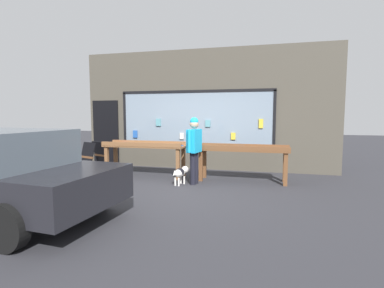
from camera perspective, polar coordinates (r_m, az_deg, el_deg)
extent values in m
plane|color=#2D2D33|center=(6.93, -2.05, -8.14)|extent=(40.00, 40.00, 0.00)
cube|color=#4C473D|center=(9.06, 2.38, 6.51)|extent=(7.66, 0.20, 3.58)
cube|color=gray|center=(8.99, 0.54, 4.88)|extent=(4.61, 0.03, 1.61)
cube|color=black|center=(9.02, 0.54, 10.00)|extent=(4.69, 0.06, 0.08)
cube|color=black|center=(9.04, 0.53, -0.22)|extent=(4.69, 0.06, 0.08)
cube|color=black|center=(9.82, -12.64, 4.82)|extent=(0.08, 0.06, 1.61)
cube|color=black|center=(8.71, 15.43, 4.66)|extent=(0.08, 0.06, 1.61)
cube|color=#2659B2|center=(9.64, -10.77, 1.88)|extent=(0.14, 0.03, 0.23)
cube|color=#5999A5|center=(9.31, -6.42, 4.12)|extent=(0.15, 0.03, 0.23)
cube|color=silver|center=(9.09, -1.97, 1.53)|extent=(0.12, 0.03, 0.19)
cube|color=#5999A5|center=(8.86, 3.03, 3.92)|extent=(0.15, 0.03, 0.20)
cube|color=yellow|center=(8.76, 7.86, 1.49)|extent=(0.13, 0.03, 0.20)
cube|color=yellow|center=(8.68, 13.00, 3.82)|extent=(0.12, 0.03, 0.26)
cube|color=black|center=(10.18, -16.07, 2.04)|extent=(0.90, 0.04, 2.10)
cube|color=brown|center=(8.40, -15.92, -3.18)|extent=(0.09, 0.09, 0.79)
cube|color=brown|center=(7.57, -2.68, -3.91)|extent=(0.09, 0.09, 0.79)
cube|color=brown|center=(8.80, -14.33, -2.73)|extent=(0.09, 0.09, 0.79)
cube|color=brown|center=(8.02, -1.65, -3.37)|extent=(0.09, 0.09, 0.79)
cube|color=brown|center=(8.09, -9.00, -0.39)|extent=(2.21, 0.64, 0.04)
cube|color=brown|center=(7.82, -9.86, -0.17)|extent=(2.21, 0.06, 0.12)
cube|color=brown|center=(8.35, -8.20, 0.22)|extent=(2.21, 0.06, 0.12)
cube|color=red|center=(8.56, -14.58, 0.04)|extent=(0.17, 0.22, 0.02)
cube|color=#994CA5|center=(8.56, -12.89, 0.07)|extent=(0.17, 0.24, 0.02)
cube|color=silver|center=(8.41, -12.11, -0.01)|extent=(0.17, 0.23, 0.02)
cube|color=#338C4C|center=(8.10, -11.65, -0.19)|extent=(0.13, 0.19, 0.03)
cube|color=#5999A5|center=(7.95, -10.28, -0.28)|extent=(0.17, 0.22, 0.02)
cube|color=#994CA5|center=(7.91, -8.75, -0.25)|extent=(0.17, 0.23, 0.03)
cube|color=#2659B2|center=(7.94, -7.05, -0.24)|extent=(0.14, 0.22, 0.03)
cube|color=red|center=(7.82, -5.48, -0.31)|extent=(0.15, 0.19, 0.03)
cube|color=orange|center=(7.80, -3.95, -0.33)|extent=(0.19, 0.24, 0.02)
cube|color=#2659B2|center=(7.80, -2.34, -0.33)|extent=(0.16, 0.21, 0.02)
cube|color=brown|center=(7.45, 1.69, -4.16)|extent=(0.09, 0.09, 0.77)
cube|color=brown|center=(7.26, 17.40, -4.67)|extent=(0.09, 0.09, 0.77)
cube|color=brown|center=(7.85, 2.39, -3.65)|extent=(0.09, 0.09, 0.77)
cube|color=brown|center=(7.68, 17.27, -4.12)|extent=(0.09, 0.09, 0.77)
cube|color=brown|center=(7.43, 9.65, -1.10)|extent=(2.21, 0.58, 0.04)
cube|color=brown|center=(7.17, 9.46, -0.86)|extent=(2.21, 0.06, 0.12)
cube|color=brown|center=(7.68, 9.83, -0.43)|extent=(2.21, 0.06, 0.12)
cube|color=#5999A5|center=(7.61, 2.66, -0.66)|extent=(0.16, 0.21, 0.02)
cube|color=#5999A5|center=(7.60, 4.37, -0.68)|extent=(0.19, 0.21, 0.02)
cube|color=#2659B2|center=(7.50, 5.85, -0.77)|extent=(0.15, 0.21, 0.02)
cube|color=black|center=(7.56, 7.02, -0.74)|extent=(0.20, 0.22, 0.02)
cube|color=#2659B2|center=(7.60, 9.20, -0.72)|extent=(0.18, 0.25, 0.02)
cube|color=orange|center=(7.40, 10.48, -0.89)|extent=(0.18, 0.21, 0.03)
cube|color=yellow|center=(7.29, 11.83, -1.03)|extent=(0.18, 0.23, 0.02)
cube|color=yellow|center=(7.23, 13.52, -1.14)|extent=(0.17, 0.23, 0.02)
cube|color=#994CA5|center=(7.26, 15.70, -1.13)|extent=(0.15, 0.20, 0.03)
cube|color=#994CA5|center=(7.41, 16.74, -1.06)|extent=(0.14, 0.19, 0.02)
cylinder|color=black|center=(7.07, 0.16, -4.71)|extent=(0.14, 0.14, 0.76)
cylinder|color=black|center=(7.20, 0.66, -4.52)|extent=(0.14, 0.14, 0.76)
cube|color=#19A5E0|center=(7.05, 0.42, 0.61)|extent=(0.29, 0.46, 0.54)
cylinder|color=#19A5E0|center=(6.80, -0.53, 0.54)|extent=(0.09, 0.09, 0.51)
cylinder|color=#19A5E0|center=(7.30, 1.30, 0.89)|extent=(0.09, 0.09, 0.51)
sphere|color=tan|center=(7.02, 0.42, 3.81)|extent=(0.21, 0.21, 0.21)
sphere|color=#19A5E0|center=(7.02, 0.42, 4.31)|extent=(0.20, 0.20, 0.20)
ellipsoid|color=white|center=(7.07, -2.35, -5.51)|extent=(0.29, 0.43, 0.19)
ellipsoid|color=black|center=(7.06, -2.35, -5.43)|extent=(0.26, 0.28, 0.20)
sphere|color=white|center=(7.26, -1.33, -4.90)|extent=(0.17, 0.17, 0.17)
cylinder|color=white|center=(6.87, -3.40, -5.58)|extent=(0.05, 0.10, 0.12)
cylinder|color=white|center=(7.18, -1.50, -6.89)|extent=(0.04, 0.04, 0.19)
cylinder|color=white|center=(7.23, -2.15, -6.80)|extent=(0.04, 0.04, 0.19)
cylinder|color=white|center=(6.98, -2.55, -7.25)|extent=(0.04, 0.04, 0.19)
cylinder|color=white|center=(7.03, -3.21, -7.15)|extent=(0.04, 0.04, 0.19)
cube|color=black|center=(9.06, -19.42, -2.39)|extent=(0.57, 0.43, 0.84)
cube|color=brown|center=(9.06, -19.42, -2.39)|extent=(0.54, 0.24, 0.07)
cube|color=black|center=(9.37, -16.91, -2.06)|extent=(0.57, 0.43, 0.84)
cube|color=brown|center=(9.37, -16.91, -2.06)|extent=(0.54, 0.24, 0.07)
cylinder|color=black|center=(4.35, -31.81, -13.36)|extent=(0.61, 0.22, 0.60)
cylinder|color=black|center=(5.56, -17.65, -8.72)|extent=(0.61, 0.22, 0.60)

